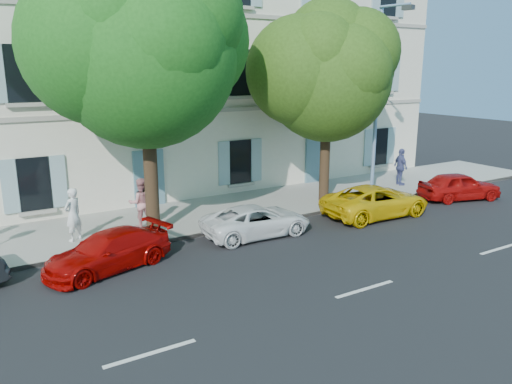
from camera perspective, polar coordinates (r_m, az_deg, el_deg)
ground at (r=16.86m, az=2.92°, el=-6.12°), size 90.00×90.00×0.00m
sidewalk at (r=20.48m, az=-4.08°, el=-2.26°), size 36.00×4.50×0.15m
kerb at (r=18.65m, az=-1.01°, el=-3.84°), size 36.00×0.16×0.16m
building at (r=24.93m, az=-10.60°, el=14.23°), size 28.00×7.00×12.00m
car_red_coupe at (r=15.37m, az=-16.55°, el=-6.50°), size 4.16×2.60×1.12m
car_white_coupe at (r=17.64m, az=0.07°, el=-3.30°), size 4.00×1.95×1.10m
car_yellow_supercar at (r=20.51m, az=13.54°, el=-0.99°), size 4.60×2.24×1.26m
car_red_hatchback at (r=24.26m, az=22.23°, el=0.64°), size 3.96×2.48×1.26m
tree_left at (r=17.10m, az=-12.60°, el=14.89°), size 6.02×6.02×9.33m
tree_right at (r=21.43m, az=8.17°, el=12.71°), size 5.28×5.28×8.13m
street_lamp at (r=22.23m, az=13.96°, el=10.90°), size 0.33×1.74×8.13m
pedestrian_a at (r=17.69m, az=-20.18°, el=-2.42°), size 0.79×0.72×1.81m
pedestrian_b at (r=18.54m, az=-13.04°, el=-1.19°), size 0.96×0.80×1.81m
pedestrian_c at (r=25.61m, az=16.21°, el=2.77°), size 0.72×1.15×1.82m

